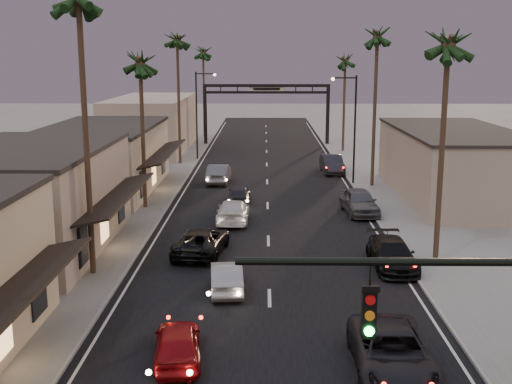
{
  "coord_description": "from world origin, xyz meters",
  "views": [
    {
      "loc": [
        -0.24,
        -7.75,
        10.43
      ],
      "look_at": [
        -0.74,
        29.9,
        2.5
      ],
      "focal_mm": 45.0,
      "sensor_mm": 36.0,
      "label": 1
    }
  ],
  "objects_px": {
    "palm_rb": "(378,31)",
    "palm_lc": "(140,57)",
    "oncoming_red": "(178,343)",
    "curbside_near": "(392,353)",
    "palm_ra": "(449,36)",
    "palm_far": "(203,49)",
    "oncoming_pickup": "(201,241)",
    "oncoming_silver": "(226,277)",
    "palm_ld": "(177,36)",
    "arch": "(267,99)",
    "palm_rc": "(345,57)",
    "curbside_black": "(392,254)",
    "streetlight_left": "(199,108)",
    "streetlight_right": "(352,121)"
  },
  "relations": [
    {
      "from": "arch",
      "to": "palm_far",
      "type": "relative_size",
      "value": 1.15
    },
    {
      "from": "streetlight_left",
      "to": "oncoming_silver",
      "type": "bearing_deg",
      "value": -82.57
    },
    {
      "from": "arch",
      "to": "palm_ld",
      "type": "relative_size",
      "value": 1.07
    },
    {
      "from": "palm_ra",
      "to": "curbside_black",
      "type": "height_order",
      "value": "palm_ra"
    },
    {
      "from": "palm_rb",
      "to": "oncoming_silver",
      "type": "distance_m",
      "value": 28.8
    },
    {
      "from": "streetlight_left",
      "to": "palm_far",
      "type": "bearing_deg",
      "value": 93.95
    },
    {
      "from": "palm_rc",
      "to": "palm_far",
      "type": "relative_size",
      "value": 0.92
    },
    {
      "from": "palm_rb",
      "to": "palm_rc",
      "type": "distance_m",
      "value": 20.09
    },
    {
      "from": "palm_far",
      "to": "oncoming_pickup",
      "type": "xyz_separation_m",
      "value": [
        4.68,
        -52.58,
        -10.72
      ]
    },
    {
      "from": "curbside_black",
      "to": "streetlight_left",
      "type": "bearing_deg",
      "value": 109.28
    },
    {
      "from": "palm_ld",
      "to": "curbside_near",
      "type": "height_order",
      "value": "palm_ld"
    },
    {
      "from": "palm_rb",
      "to": "arch",
      "type": "bearing_deg",
      "value": 108.3
    },
    {
      "from": "palm_ld",
      "to": "oncoming_red",
      "type": "bearing_deg",
      "value": -82.75
    },
    {
      "from": "palm_ld",
      "to": "oncoming_silver",
      "type": "relative_size",
      "value": 3.53
    },
    {
      "from": "palm_lc",
      "to": "streetlight_left",
      "type": "bearing_deg",
      "value": 85.63
    },
    {
      "from": "oncoming_pickup",
      "to": "oncoming_silver",
      "type": "relative_size",
      "value": 1.3
    },
    {
      "from": "curbside_near",
      "to": "oncoming_red",
      "type": "bearing_deg",
      "value": 174.55
    },
    {
      "from": "oncoming_red",
      "to": "curbside_near",
      "type": "bearing_deg",
      "value": 166.57
    },
    {
      "from": "palm_rb",
      "to": "palm_lc",
      "type": "bearing_deg",
      "value": -155.06
    },
    {
      "from": "curbside_near",
      "to": "curbside_black",
      "type": "bearing_deg",
      "value": 80.32
    },
    {
      "from": "curbside_black",
      "to": "palm_far",
      "type": "bearing_deg",
      "value": 103.42
    },
    {
      "from": "arch",
      "to": "palm_rc",
      "type": "xyz_separation_m",
      "value": [
        8.6,
        -6.0,
        4.94
      ]
    },
    {
      "from": "streetlight_right",
      "to": "curbside_near",
      "type": "xyz_separation_m",
      "value": [
        -2.87,
        -32.88,
        -4.55
      ]
    },
    {
      "from": "arch",
      "to": "streetlight_left",
      "type": "distance_m",
      "value": 13.85
    },
    {
      "from": "palm_ra",
      "to": "curbside_near",
      "type": "xyz_separation_m",
      "value": [
        -4.55,
        -11.88,
        -10.67
      ]
    },
    {
      "from": "palm_ld",
      "to": "oncoming_pickup",
      "type": "height_order",
      "value": "palm_ld"
    },
    {
      "from": "arch",
      "to": "curbside_near",
      "type": "bearing_deg",
      "value": -86.0
    },
    {
      "from": "palm_rc",
      "to": "oncoming_pickup",
      "type": "height_order",
      "value": "palm_rc"
    },
    {
      "from": "palm_ra",
      "to": "streetlight_right",
      "type": "bearing_deg",
      "value": 94.57
    },
    {
      "from": "arch",
      "to": "palm_rb",
      "type": "bearing_deg",
      "value": -71.7
    },
    {
      "from": "palm_lc",
      "to": "oncoming_pickup",
      "type": "distance_m",
      "value": 15.22
    },
    {
      "from": "palm_rb",
      "to": "palm_far",
      "type": "height_order",
      "value": "palm_rb"
    },
    {
      "from": "palm_far",
      "to": "curbside_near",
      "type": "height_order",
      "value": "palm_far"
    },
    {
      "from": "palm_far",
      "to": "oncoming_pickup",
      "type": "bearing_deg",
      "value": -84.92
    },
    {
      "from": "palm_ra",
      "to": "oncoming_red",
      "type": "height_order",
      "value": "palm_ra"
    },
    {
      "from": "oncoming_red",
      "to": "streetlight_left",
      "type": "bearing_deg",
      "value": -92.08
    },
    {
      "from": "palm_rc",
      "to": "oncoming_red",
      "type": "height_order",
      "value": "palm_rc"
    },
    {
      "from": "palm_rb",
      "to": "curbside_near",
      "type": "xyz_separation_m",
      "value": [
        -4.55,
        -31.88,
        -11.64
      ]
    },
    {
      "from": "palm_ra",
      "to": "oncoming_pickup",
      "type": "distance_m",
      "value": 16.32
    },
    {
      "from": "streetlight_left",
      "to": "palm_ld",
      "type": "xyz_separation_m",
      "value": [
        -1.68,
        -3.0,
        7.09
      ]
    },
    {
      "from": "palm_far",
      "to": "oncoming_silver",
      "type": "bearing_deg",
      "value": -83.77
    },
    {
      "from": "oncoming_pickup",
      "to": "oncoming_red",
      "type": "bearing_deg",
      "value": 98.71
    },
    {
      "from": "streetlight_left",
      "to": "arch",
      "type": "bearing_deg",
      "value": 60.03
    },
    {
      "from": "palm_rc",
      "to": "palm_lc",
      "type": "bearing_deg",
      "value": -121.56
    },
    {
      "from": "arch",
      "to": "palm_ld",
      "type": "height_order",
      "value": "palm_ld"
    },
    {
      "from": "palm_ld",
      "to": "palm_ra",
      "type": "distance_m",
      "value": 35.47
    },
    {
      "from": "palm_ld",
      "to": "oncoming_red",
      "type": "xyz_separation_m",
      "value": [
        5.35,
        -42.03,
        -11.74
      ]
    },
    {
      "from": "palm_ra",
      "to": "palm_far",
      "type": "relative_size",
      "value": 1.0
    },
    {
      "from": "palm_lc",
      "to": "oncoming_pickup",
      "type": "xyz_separation_m",
      "value": [
        4.98,
        -10.58,
        -9.74
      ]
    },
    {
      "from": "palm_lc",
      "to": "palm_ra",
      "type": "xyz_separation_m",
      "value": [
        17.2,
        -12.0,
        0.97
      ]
    }
  ]
}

